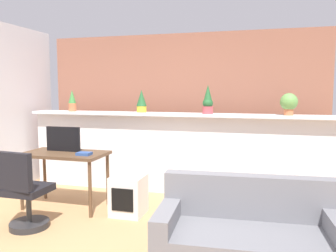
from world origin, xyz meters
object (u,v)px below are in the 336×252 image
tv_monitor (63,139)px  couch (248,241)px  potted_plant_3 (289,103)px  desk (65,159)px  potted_plant_0 (72,101)px  potted_plant_1 (142,101)px  potted_plant_2 (208,101)px  side_cube_shelf (128,195)px  book_on_desk (84,154)px  office_chair (25,196)px

tv_monitor → couch: tv_monitor is taller
potted_plant_3 → desk: bearing=-161.6°
potted_plant_3 → couch: size_ratio=0.19×
couch → desk: bearing=156.8°
potted_plant_0 → potted_plant_1: same height
desk → potted_plant_2: bearing=28.4°
side_cube_shelf → couch: couch is taller
book_on_desk → desk: bearing=164.6°
potted_plant_0 → potted_plant_2: bearing=0.1°
tv_monitor → side_cube_shelf: (0.98, -0.11, -0.67)m
potted_plant_0 → potted_plant_1: bearing=3.2°
potted_plant_2 → potted_plant_3: 1.11m
potted_plant_0 → desk: bearing=-65.3°
book_on_desk → couch: 2.35m
office_chair → side_cube_shelf: size_ratio=1.82×
potted_plant_0 → potted_plant_3: potted_plant_0 is taller
desk → book_on_desk: 0.37m
office_chair → side_cube_shelf: (0.95, 0.75, -0.14)m
potted_plant_0 → office_chair: (0.41, -1.73, -1.01)m
potted_plant_1 → couch: potted_plant_1 is taller
office_chair → book_on_desk: (0.38, 0.68, 0.38)m
potted_plant_0 → book_on_desk: bearing=-53.2°
potted_plant_1 → couch: 2.90m
potted_plant_1 → book_on_desk: (-0.38, -1.11, -0.64)m
potted_plant_3 → tv_monitor: bearing=-163.4°
potted_plant_0 → potted_plant_2: potted_plant_2 is taller
tv_monitor → book_on_desk: tv_monitor is taller
tv_monitor → potted_plant_2: bearing=25.5°
desk → potted_plant_1: bearing=54.3°
potted_plant_0 → book_on_desk: size_ratio=1.97×
potted_plant_3 → potted_plant_0: bearing=-179.9°
potted_plant_1 → side_cube_shelf: (0.19, -1.04, -1.16)m
potted_plant_3 → side_cube_shelf: (-1.95, -0.98, -1.15)m
side_cube_shelf → couch: (1.52, -1.02, 0.03)m
side_cube_shelf → office_chair: bearing=-141.5°
potted_plant_0 → office_chair: size_ratio=0.38×
couch → potted_plant_0: bearing=145.3°
tv_monitor → office_chair: size_ratio=0.54×
potted_plant_2 → tv_monitor: (-1.83, -0.87, -0.50)m
desk → office_chair: (-0.03, -0.78, -0.28)m
potted_plant_0 → desk: size_ratio=0.31×
side_cube_shelf → desk: bearing=178.4°
potted_plant_0 → potted_plant_3: (3.31, 0.01, 0.00)m
side_cube_shelf → couch: size_ratio=0.31×
desk → couch: 2.68m
potted_plant_2 → book_on_desk: potted_plant_2 is taller
potted_plant_3 → tv_monitor: size_ratio=0.61×
office_chair → desk: bearing=87.7°
side_cube_shelf → book_on_desk: book_on_desk is taller
potted_plant_2 → book_on_desk: size_ratio=2.41×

